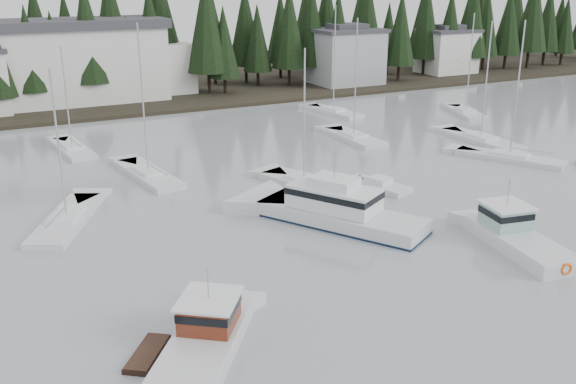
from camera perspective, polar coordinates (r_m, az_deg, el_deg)
name	(u,v)px	position (r m, az deg, el deg)	size (l,w,h in m)	color
far_shore_land	(92,86)	(108.87, -17.04, 9.00)	(240.00, 54.00, 1.00)	black
conifer_treeline	(107,97)	(98.21, -15.81, 8.12)	(200.00, 22.00, 20.00)	black
house_east_a	(346,55)	(103.48, 5.21, 12.01)	(10.60, 8.48, 9.25)	#999EA0
house_east_b	(447,50)	(118.21, 13.94, 12.15)	(9.54, 7.42, 8.25)	silver
harbor_inn	(87,61)	(93.26, -17.45, 11.04)	(29.50, 11.50, 10.90)	silver
lobster_boat_brown	(200,346)	(31.14, -7.83, -13.42)	(7.88, 9.12, 4.51)	silver
cabin_cruiser_center	(339,213)	(46.06, 4.51, -1.89)	(9.49, 12.62, 5.31)	silver
lobster_boat_teal	(516,239)	(44.71, 19.60, -3.93)	(4.60, 9.20, 4.89)	silver
sailboat_0	(465,114)	(85.68, 15.49, 6.72)	(5.32, 8.84, 13.08)	silver
sailboat_1	(304,184)	(54.68, 1.41, 0.73)	(5.48, 8.66, 12.00)	silver
sailboat_3	(68,222)	(49.01, -19.01, -2.53)	(7.08, 10.44, 11.67)	silver
sailboat_4	(333,113)	(83.34, 4.04, 7.03)	(4.06, 9.27, 13.98)	silver
sailboat_7	(480,141)	(71.89, 16.73, 4.36)	(2.82, 10.51, 13.11)	silver
sailboat_9	(72,151)	(68.70, -18.62, 3.51)	(3.39, 9.43, 11.08)	silver
sailboat_10	(354,139)	(70.12, 5.85, 4.72)	(2.98, 9.02, 13.34)	silver
sailboat_11	(148,176)	(58.05, -12.31, 1.38)	(3.90, 10.62, 13.84)	silver
sailboat_12	(509,159)	(65.50, 19.08, 2.75)	(7.02, 10.22, 13.66)	silver
runabout_1	(380,187)	(54.06, 8.14, 0.40)	(3.76, 5.68, 1.42)	silver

